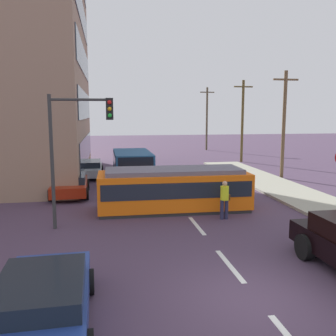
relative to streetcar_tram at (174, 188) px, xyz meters
name	(u,v)px	position (x,y,z in m)	size (l,w,h in m)	color
ground_plane	(178,203)	(0.46, 1.32, -1.02)	(120.00, 120.00, 0.00)	#4A374E
lane_stripe_1	(230,265)	(0.46, -6.68, -1.02)	(0.16, 2.40, 0.01)	silver
lane_stripe_2	(197,226)	(0.46, -2.68, -1.02)	(0.16, 2.40, 0.01)	silver
lane_stripe_3	(163,185)	(0.46, 6.00, -1.02)	(0.16, 2.40, 0.01)	silver
lane_stripe_4	(152,171)	(0.46, 12.00, -1.02)	(0.16, 2.40, 0.01)	silver
streetcar_tram	(174,188)	(0.00, 0.00, 0.00)	(7.07, 2.65, 1.98)	orange
city_bus	(132,163)	(-1.28, 8.96, 0.05)	(2.59, 5.47, 1.88)	#235688
pedestrian_crossing	(225,198)	(1.86, -1.95, -0.08)	(0.47, 0.36, 1.67)	#272846
parked_sedan_near	(42,301)	(-4.51, -9.15, -0.40)	(2.18, 4.50, 1.19)	navy
parked_sedan_mid	(70,184)	(-5.13, 3.96, -0.40)	(2.14, 4.27, 1.19)	maroon
parked_sedan_far	(89,168)	(-4.36, 10.00, -0.40)	(2.07, 4.46, 1.19)	silver
traffic_light_mast	(76,137)	(-4.25, -2.10, 2.62)	(2.45, 0.33, 5.25)	#333333
utility_pole_mid	(284,123)	(9.12, 7.17, 2.87)	(1.80, 0.24, 7.43)	brown
utility_pole_far	(242,120)	(9.58, 16.18, 2.96)	(1.80, 0.24, 7.60)	brown
utility_pole_distant	(207,118)	(9.43, 27.88, 3.04)	(1.80, 0.24, 7.76)	brown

